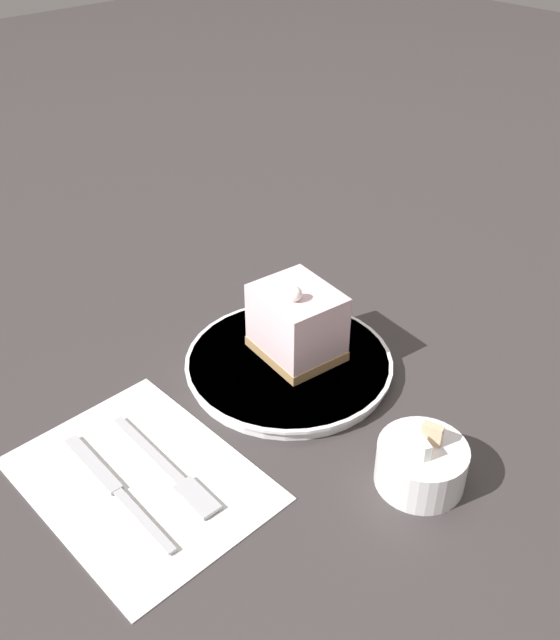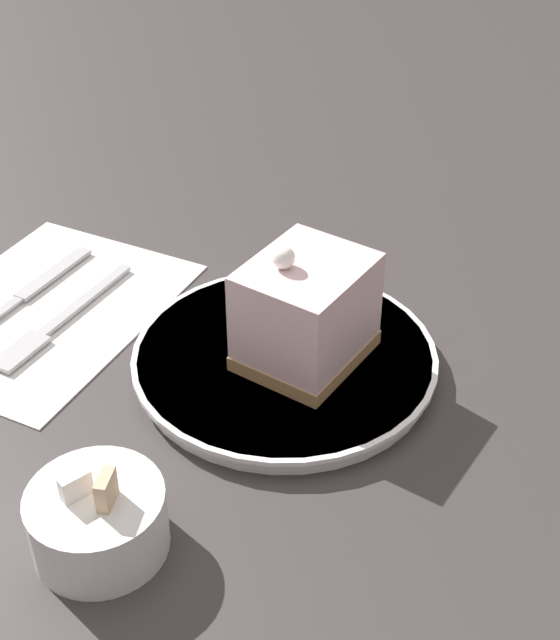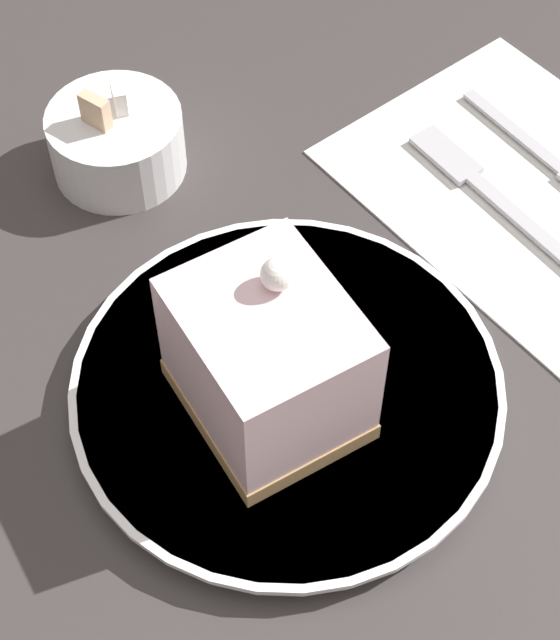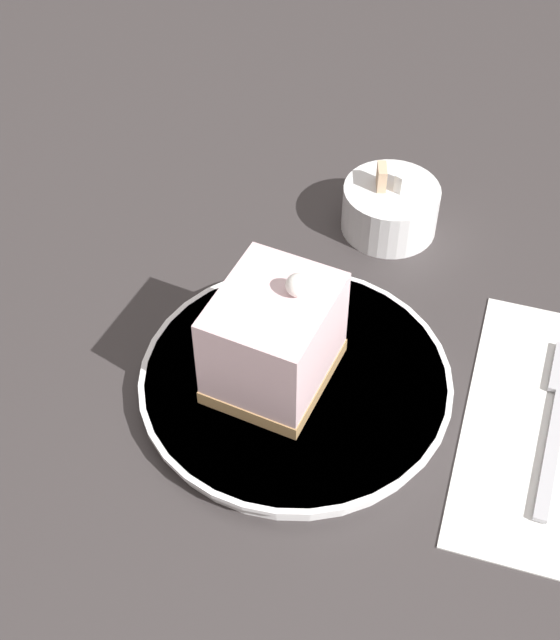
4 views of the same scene
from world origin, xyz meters
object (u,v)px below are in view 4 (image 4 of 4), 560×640
(plate, at_px, (295,382))
(sugar_bowl, at_px, (390,208))
(fork, at_px, (559,411))
(cake_slice, at_px, (272,338))

(plate, height_order, sugar_bowl, sugar_bowl)
(plate, distance_m, fork, 0.20)
(sugar_bowl, bearing_deg, fork, -44.37)
(fork, bearing_deg, sugar_bowl, 136.75)
(cake_slice, xyz_separation_m, sugar_bowl, (0.04, 0.22, -0.04))
(plate, height_order, fork, plate)
(sugar_bowl, bearing_deg, cake_slice, -100.76)
(plate, bearing_deg, cake_slice, -166.93)
(plate, xyz_separation_m, sugar_bowl, (0.02, 0.21, 0.01))
(plate, relative_size, fork, 1.43)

